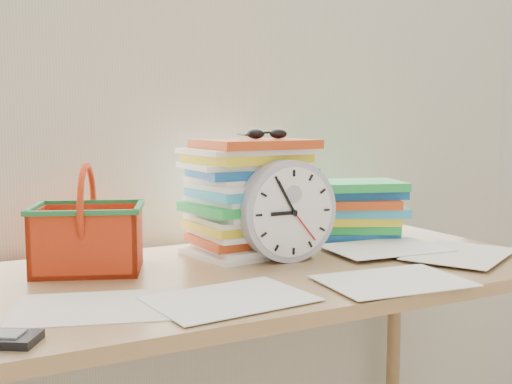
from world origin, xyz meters
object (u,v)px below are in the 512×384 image
desk (264,298)px  paper_stack (249,197)px  clock (288,211)px  book_stack (359,210)px  basket (87,219)px

desk → paper_stack: (0.05, 0.17, 0.22)m
clock → book_stack: size_ratio=0.89×
desk → paper_stack: bearing=74.7°
book_stack → basket: 0.80m
paper_stack → clock: bearing=-74.0°
paper_stack → basket: size_ratio=1.28×
desk → book_stack: 0.49m
desk → basket: basket is taller
book_stack → clock: bearing=-153.7°
desk → book_stack: bearing=25.3°
book_stack → basket: basket is taller
clock → book_stack: (0.34, 0.17, -0.04)m
desk → clock: clock is taller
book_stack → desk: bearing=-154.7°
desk → clock: size_ratio=5.63×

